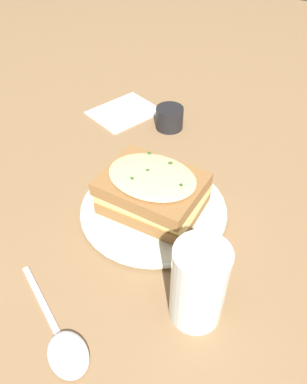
{
  "coord_description": "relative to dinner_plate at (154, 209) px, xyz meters",
  "views": [
    {
      "loc": [
        0.34,
        0.21,
        0.43
      ],
      "look_at": [
        0.01,
        -0.02,
        0.04
      ],
      "focal_mm": 35.0,
      "sensor_mm": 36.0,
      "label": 1
    }
  ],
  "objects": [
    {
      "name": "napkin",
      "position": [
        -0.21,
        -0.22,
        -0.01
      ],
      "size": [
        0.16,
        0.14,
        0.0
      ],
      "primitive_type": "cube",
      "rotation": [
        0.0,
        0.0,
        -0.25
      ],
      "color": "white",
      "rests_on": "ground_plane"
    },
    {
      "name": "dinner_plate",
      "position": [
        0.0,
        0.0,
        0.0
      ],
      "size": [
        0.23,
        0.23,
        0.01
      ],
      "color": "silver",
      "rests_on": "ground_plane"
    },
    {
      "name": "ground_plane",
      "position": [
        -0.01,
        0.02,
        -0.01
      ],
      "size": [
        2.4,
        2.4,
        0.0
      ],
      "primitive_type": "plane",
      "color": "olive"
    },
    {
      "name": "water_glass",
      "position": [
        0.11,
        0.14,
        0.05
      ],
      "size": [
        0.06,
        0.06,
        0.12
      ],
      "primitive_type": "cylinder",
      "color": "silver",
      "rests_on": "ground_plane"
    },
    {
      "name": "spoon",
      "position": [
        0.24,
        0.04,
        -0.0
      ],
      "size": [
        0.09,
        0.17,
        0.01
      ],
      "rotation": [
        0.0,
        0.0,
        5.9
      ],
      "color": "silver",
      "rests_on": "ground_plane"
    },
    {
      "name": "condiment_pot",
      "position": [
        -0.22,
        -0.11,
        0.01
      ],
      "size": [
        0.06,
        0.06,
        0.04
      ],
      "primitive_type": "cylinder",
      "color": "black",
      "rests_on": "ground_plane"
    },
    {
      "name": "sandwich",
      "position": [
        0.0,
        0.0,
        0.04
      ],
      "size": [
        0.13,
        0.16,
        0.07
      ],
      "rotation": [
        0.0,
        0.0,
        4.82
      ],
      "color": "olive",
      "rests_on": "dinner_plate"
    }
  ]
}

